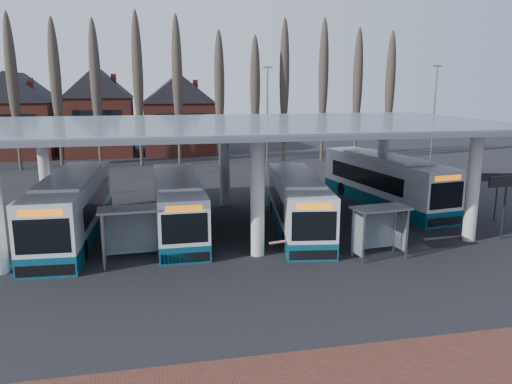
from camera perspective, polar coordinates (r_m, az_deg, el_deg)
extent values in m
plane|color=black|center=(23.20, 1.46, -9.16)|extent=(140.00, 140.00, 0.00)
cylinder|color=silver|center=(35.64, -23.05, 2.38)|extent=(0.70, 0.70, 6.00)
cylinder|color=silver|center=(24.66, 0.16, -0.58)|extent=(0.70, 0.70, 6.00)
cylinder|color=silver|center=(35.31, -3.58, 3.24)|extent=(0.70, 0.70, 6.00)
cylinder|color=silver|center=(29.55, 23.56, 0.52)|extent=(0.70, 0.70, 6.00)
cylinder|color=silver|center=(38.88, 14.23, 3.70)|extent=(0.70, 0.70, 6.00)
cube|color=gray|center=(29.55, -2.09, 7.88)|extent=(32.00, 16.00, 0.12)
cube|color=silver|center=(29.54, -2.09, 8.02)|extent=(31.50, 15.50, 0.04)
cone|color=#473D33|center=(55.58, -25.80, 9.69)|extent=(0.36, 0.36, 14.50)
ellipsoid|color=#473D33|center=(55.57, -25.96, 11.48)|extent=(1.10, 1.10, 11.02)
cone|color=#473D33|center=(54.78, -21.68, 10.02)|extent=(0.36, 0.36, 14.50)
ellipsoid|color=#473D33|center=(54.78, -21.82, 11.83)|extent=(1.10, 1.10, 11.02)
cone|color=#473D33|center=(54.27, -17.45, 10.30)|extent=(0.36, 0.36, 14.50)
ellipsoid|color=#473D33|center=(54.26, -17.57, 12.13)|extent=(1.10, 1.10, 11.02)
cone|color=#473D33|center=(54.05, -13.16, 10.52)|extent=(0.36, 0.36, 14.50)
ellipsoid|color=#473D33|center=(54.05, -13.25, 12.37)|extent=(1.10, 1.10, 11.02)
cone|color=#473D33|center=(54.13, -8.85, 10.69)|extent=(0.36, 0.36, 14.50)
ellipsoid|color=#473D33|center=(54.12, -8.92, 12.54)|extent=(1.10, 1.10, 11.02)
cone|color=#473D33|center=(54.50, -4.58, 10.81)|extent=(0.36, 0.36, 14.50)
ellipsoid|color=#473D33|center=(54.49, -4.61, 12.63)|extent=(1.10, 1.10, 11.02)
cone|color=#473D33|center=(55.16, -0.38, 10.86)|extent=(0.36, 0.36, 14.50)
ellipsoid|color=#473D33|center=(55.15, -0.38, 12.66)|extent=(1.10, 1.10, 11.02)
cone|color=#473D33|center=(56.10, 3.70, 10.85)|extent=(0.36, 0.36, 14.50)
ellipsoid|color=#473D33|center=(56.09, 3.72, 12.63)|extent=(1.10, 1.10, 11.02)
cone|color=#473D33|center=(57.30, 7.62, 10.80)|extent=(0.36, 0.36, 14.50)
ellipsoid|color=#473D33|center=(57.29, 7.67, 12.54)|extent=(1.10, 1.10, 11.02)
cone|color=#473D33|center=(58.75, 11.37, 10.70)|extent=(0.36, 0.36, 14.50)
ellipsoid|color=#473D33|center=(58.74, 11.44, 12.39)|extent=(1.10, 1.10, 11.02)
cone|color=#473D33|center=(60.43, 14.92, 10.56)|extent=(0.36, 0.36, 14.50)
ellipsoid|color=#473D33|center=(60.42, 15.01, 12.21)|extent=(1.10, 1.10, 11.02)
cube|color=brown|center=(67.03, -25.41, 6.71)|extent=(8.00, 10.00, 7.00)
pyramid|color=black|center=(66.88, -25.96, 12.67)|extent=(8.30, 10.30, 3.50)
cube|color=brown|center=(65.49, -17.25, 7.22)|extent=(8.00, 10.00, 7.00)
pyramid|color=black|center=(65.34, -17.64, 13.35)|extent=(8.30, 10.30, 3.50)
cube|color=brown|center=(65.31, -8.86, 7.61)|extent=(8.00, 10.00, 7.00)
pyramid|color=black|center=(65.16, -9.06, 13.75)|extent=(8.30, 10.30, 3.50)
cylinder|color=slate|center=(48.43, 1.30, 8.02)|extent=(0.16, 0.16, 10.00)
cube|color=slate|center=(48.34, 1.33, 14.07)|extent=(0.80, 0.15, 0.15)
cylinder|color=slate|center=(48.19, 19.59, 7.32)|extent=(0.16, 0.16, 10.00)
cube|color=slate|center=(48.10, 20.02, 13.38)|extent=(0.80, 0.15, 0.15)
cube|color=white|center=(29.72, -20.32, -1.34)|extent=(3.34, 12.77, 2.95)
cube|color=#0C465B|center=(30.06, -20.13, -3.98)|extent=(3.36, 12.79, 0.95)
cube|color=white|center=(29.42, -20.54, 1.55)|extent=(2.81, 7.70, 0.19)
cube|color=black|center=(30.20, -20.15, -0.92)|extent=(3.20, 9.23, 1.16)
cube|color=black|center=(23.76, -23.23, -4.69)|extent=(2.36, 0.19, 1.58)
cube|color=black|center=(35.76, -18.42, 1.13)|extent=(2.28, 0.18, 1.26)
cube|color=#D6670B|center=(23.49, -23.44, -2.23)|extent=(1.88, 0.15, 0.32)
cube|color=black|center=(24.24, -22.91, -8.27)|extent=(2.55, 0.22, 0.53)
cylinder|color=black|center=(26.61, -24.34, -6.31)|extent=(0.35, 1.03, 1.01)
cylinder|color=black|center=(26.05, -19.15, -6.27)|extent=(0.35, 1.03, 1.01)
cylinder|color=black|center=(33.79, -20.99, -2.27)|extent=(0.35, 1.03, 1.01)
cylinder|color=black|center=(33.36, -16.90, -2.16)|extent=(0.35, 1.03, 1.01)
cube|color=white|center=(29.46, -8.94, -1.13)|extent=(2.50, 11.67, 2.72)
cube|color=#0C465B|center=(29.78, -8.86, -3.59)|extent=(2.52, 11.69, 0.87)
cube|color=white|center=(29.17, -9.03, 1.56)|extent=(2.25, 7.00, 0.17)
cube|color=black|center=(29.91, -9.00, -0.75)|extent=(2.54, 8.40, 1.07)
cube|color=black|center=(23.83, -8.14, -4.14)|extent=(2.18, 0.06, 1.46)
cube|color=black|center=(35.12, -9.50, 1.14)|extent=(2.11, 0.06, 1.17)
cube|color=#D6670B|center=(23.58, -8.21, -1.87)|extent=(1.74, 0.05, 0.29)
cube|color=black|center=(24.28, -8.04, -7.44)|extent=(2.35, 0.08, 0.49)
cylinder|color=black|center=(26.20, -10.85, -5.78)|extent=(0.27, 0.93, 0.93)
cylinder|color=black|center=(26.32, -5.94, -5.54)|extent=(0.27, 0.93, 0.93)
cylinder|color=black|center=(33.03, -11.16, -2.07)|extent=(0.27, 0.93, 0.93)
cylinder|color=black|center=(33.13, -7.27, -1.89)|extent=(0.27, 0.93, 0.93)
cube|color=white|center=(29.70, 4.75, -0.92)|extent=(4.21, 11.89, 2.72)
cube|color=#0C465B|center=(30.02, 4.71, -3.36)|extent=(4.23, 11.91, 0.87)
cube|color=white|center=(29.42, 4.80, 1.75)|extent=(3.26, 7.25, 0.17)
cube|color=black|center=(30.15, 4.63, -0.54)|extent=(3.75, 8.67, 1.07)
cube|color=black|center=(24.13, 6.65, -3.90)|extent=(2.16, 0.39, 1.46)
cube|color=black|center=(35.32, 3.46, 1.34)|extent=(2.09, 0.38, 1.16)
cube|color=#D6670B|center=(23.89, 6.70, -1.66)|extent=(1.72, 0.31, 0.29)
cube|color=black|center=(24.58, 6.56, -7.16)|extent=(2.34, 0.43, 0.49)
cylinder|color=black|center=(26.36, 3.38, -5.47)|extent=(0.41, 0.96, 0.93)
cylinder|color=black|center=(26.71, 8.19, -5.34)|extent=(0.41, 0.96, 0.93)
cylinder|color=black|center=(33.15, 1.99, -1.79)|extent=(0.41, 0.96, 0.93)
cylinder|color=black|center=(33.43, 5.82, -1.73)|extent=(0.41, 0.96, 0.93)
cube|color=white|center=(36.81, 14.48, 1.54)|extent=(4.48, 13.09, 3.00)
cube|color=#0C465B|center=(37.09, 14.37, -0.65)|extent=(4.50, 13.11, 0.96)
cube|color=white|center=(36.57, 14.61, 3.93)|extent=(3.50, 7.97, 0.19)
cube|color=black|center=(37.22, 14.03, 1.85)|extent=(4.02, 9.54, 1.18)
cube|color=black|center=(31.83, 20.94, -0.38)|extent=(2.39, 0.40, 1.60)
cube|color=black|center=(42.14, 9.61, 3.19)|extent=(2.31, 0.38, 1.28)
cube|color=#D6670B|center=(31.63, 21.09, 1.51)|extent=(1.90, 0.32, 0.32)
cube|color=black|center=(32.20, 20.72, -3.17)|extent=(2.58, 0.44, 0.53)
cylinder|color=black|center=(33.16, 16.52, -2.21)|extent=(0.44, 1.06, 1.03)
cylinder|color=black|center=(34.66, 19.82, -1.82)|extent=(0.44, 1.06, 1.03)
cylinder|color=black|center=(39.53, 9.86, 0.37)|extent=(0.44, 1.06, 1.03)
cylinder|color=black|center=(40.80, 12.87, 0.60)|extent=(0.44, 1.06, 1.03)
cube|color=gray|center=(24.02, -17.08, -5.60)|extent=(0.09, 0.09, 2.66)
cube|color=gray|center=(24.04, -10.97, -5.27)|extent=(0.09, 0.09, 2.66)
cube|color=gray|center=(25.14, -17.00, -4.81)|extent=(0.09, 0.09, 2.66)
cube|color=gray|center=(25.15, -11.17, -4.50)|extent=(0.09, 0.09, 2.66)
cube|color=gray|center=(24.19, -14.22, -1.91)|extent=(3.05, 1.64, 0.11)
cube|color=silver|center=(25.15, -14.09, -4.51)|extent=(2.55, 0.18, 2.13)
cube|color=silver|center=(24.57, -17.17, -5.09)|extent=(0.10, 1.17, 2.13)
cube|color=silver|center=(24.58, -10.96, -4.75)|extent=(0.10, 1.17, 2.13)
cube|color=gray|center=(24.42, 12.21, -5.26)|extent=(0.09, 0.09, 2.49)
cube|color=gray|center=(25.65, 16.88, -4.67)|extent=(0.09, 0.09, 2.49)
cube|color=gray|center=(25.33, 11.00, -4.57)|extent=(0.09, 0.09, 2.49)
cube|color=gray|center=(26.52, 15.56, -4.05)|extent=(0.09, 0.09, 2.49)
cube|color=gray|center=(25.13, 14.10, -1.80)|extent=(2.90, 1.65, 0.10)
cube|color=silver|center=(25.93, 13.28, -4.17)|extent=(2.38, 0.26, 1.99)
cube|color=silver|center=(24.84, 11.50, -4.81)|extent=(0.14, 1.09, 1.99)
cube|color=silver|center=(26.09, 16.31, -4.24)|extent=(0.14, 1.09, 1.99)
cylinder|color=black|center=(30.80, 26.50, -1.69)|extent=(0.11, 0.11, 3.51)
cube|color=black|center=(30.51, 26.77, 1.12)|extent=(2.41, 0.38, 0.60)
cylinder|color=black|center=(34.76, 25.76, -0.60)|extent=(0.09, 0.09, 3.00)
cube|color=black|center=(34.53, 25.96, 1.52)|extent=(2.03, 0.58, 0.52)
cube|color=black|center=(25.39, 3.37, -6.06)|extent=(0.07, 0.07, 1.02)
cube|color=red|center=(24.85, 3.66, -5.57)|extent=(2.01, 0.53, 0.09)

